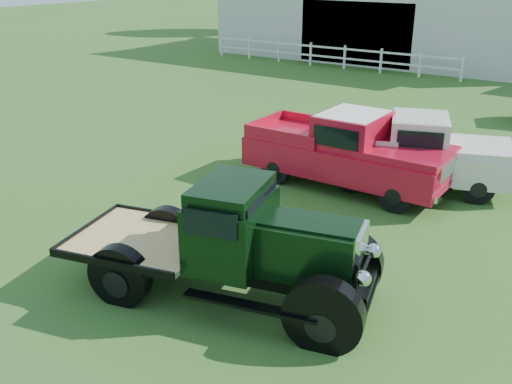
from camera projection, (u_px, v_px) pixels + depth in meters
The scene contains 6 objects.
ground at pixel (211, 261), 10.71m from camera, with size 120.00×120.00×0.00m, color #36641D.
shed_left at pixel (392, 6), 33.22m from camera, with size 18.80×10.20×5.60m, color #A4A5A1, non-canonical shape.
fence_rail at pixel (327, 56), 29.97m from camera, with size 14.20×0.16×1.20m, color white, non-canonical shape.
vintage_flatbed at pixel (226, 241), 9.25m from camera, with size 5.18×2.05×2.05m, color black, non-canonical shape.
red_pickup at pixel (347, 149), 13.97m from camera, with size 5.20×2.00×1.90m, color red, non-canonical shape.
white_pickup at pixel (413, 152), 13.99m from camera, with size 4.79×1.86×1.76m, color silver, non-canonical shape.
Camera 1 is at (5.98, -7.33, 5.25)m, focal length 40.00 mm.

